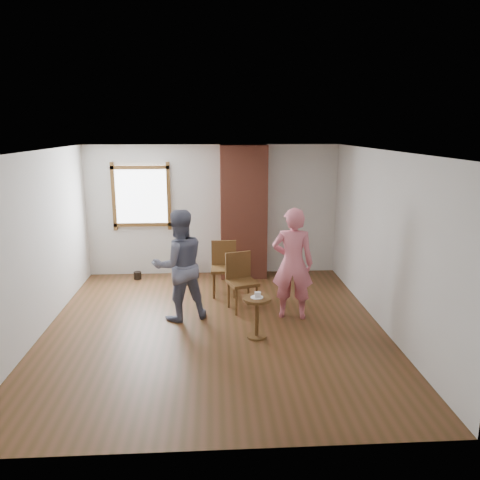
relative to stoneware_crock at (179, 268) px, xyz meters
name	(u,v)px	position (x,y,z in m)	size (l,w,h in m)	color
ground	(215,327)	(0.68, -2.40, -0.21)	(5.50, 5.50, 0.00)	brown
room_shell	(209,202)	(0.62, -1.79, 1.60)	(5.04, 5.52, 2.62)	silver
brick_chimney	(243,212)	(1.28, 0.10, 1.09)	(0.90, 0.50, 2.60)	#9A4B36
stoneware_crock	(179,268)	(0.00, 0.00, 0.00)	(0.32, 0.32, 0.41)	#C6B48F
dark_pot	(138,275)	(-0.83, 0.00, -0.13)	(0.15, 0.15, 0.15)	black
dining_chair_left	(224,265)	(0.86, -0.92, 0.33)	(0.46, 0.46, 0.95)	brown
dining_chair_right	(241,278)	(1.11, -1.65, 0.32)	(0.55, 0.55, 0.94)	brown
side_table	(257,311)	(1.27, -2.77, 0.20)	(0.40, 0.40, 0.60)	brown
cake_plate	(257,297)	(1.27, -2.77, 0.40)	(0.18, 0.18, 0.01)	white
cake_slice	(258,295)	(1.28, -2.77, 0.43)	(0.08, 0.07, 0.06)	white
man	(179,265)	(0.15, -2.01, 0.66)	(0.84, 0.65, 1.73)	#131636
person_pink	(293,264)	(1.89, -2.06, 0.67)	(0.64, 0.42, 1.75)	#DF6F81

